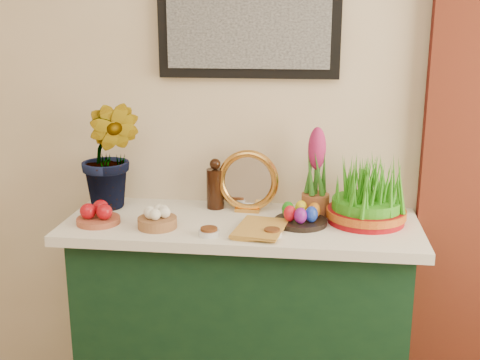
{
  "coord_description": "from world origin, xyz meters",
  "views": [
    {
      "loc": [
        0.36,
        -0.25,
        1.67
      ],
      "look_at": [
        0.09,
        1.95,
        1.07
      ],
      "focal_mm": 45.0,
      "sensor_mm": 36.0,
      "label": 1
    }
  ],
  "objects_px": {
    "sideboard": "(241,325)",
    "hyacinth_green": "(110,138)",
    "book": "(238,226)",
    "mirror": "(248,182)",
    "wheatgrass_sabzeh": "(367,195)"
  },
  "relations": [
    {
      "from": "wheatgrass_sabzeh",
      "to": "hyacinth_green",
      "type": "bearing_deg",
      "value": 176.93
    },
    {
      "from": "hyacinth_green",
      "to": "sideboard",
      "type": "bearing_deg",
      "value": -4.91
    },
    {
      "from": "sideboard",
      "to": "mirror",
      "type": "height_order",
      "value": "mirror"
    },
    {
      "from": "wheatgrass_sabzeh",
      "to": "sideboard",
      "type": "bearing_deg",
      "value": -175.15
    },
    {
      "from": "sideboard",
      "to": "book",
      "type": "height_order",
      "value": "book"
    },
    {
      "from": "sideboard",
      "to": "wheatgrass_sabzeh",
      "type": "xyz_separation_m",
      "value": [
        0.49,
        0.04,
        0.58
      ]
    },
    {
      "from": "hyacinth_green",
      "to": "mirror",
      "type": "bearing_deg",
      "value": 8.49
    },
    {
      "from": "sideboard",
      "to": "hyacinth_green",
      "type": "relative_size",
      "value": 2.15
    },
    {
      "from": "sideboard",
      "to": "wheatgrass_sabzeh",
      "type": "distance_m",
      "value": 0.76
    },
    {
      "from": "sideboard",
      "to": "book",
      "type": "distance_m",
      "value": 0.49
    },
    {
      "from": "mirror",
      "to": "wheatgrass_sabzeh",
      "type": "height_order",
      "value": "mirror"
    },
    {
      "from": "hyacinth_green",
      "to": "mirror",
      "type": "height_order",
      "value": "hyacinth_green"
    },
    {
      "from": "book",
      "to": "wheatgrass_sabzeh",
      "type": "height_order",
      "value": "wheatgrass_sabzeh"
    },
    {
      "from": "mirror",
      "to": "sideboard",
      "type": "bearing_deg",
      "value": -94.65
    },
    {
      "from": "hyacinth_green",
      "to": "wheatgrass_sabzeh",
      "type": "relative_size",
      "value": 1.94
    }
  ]
}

